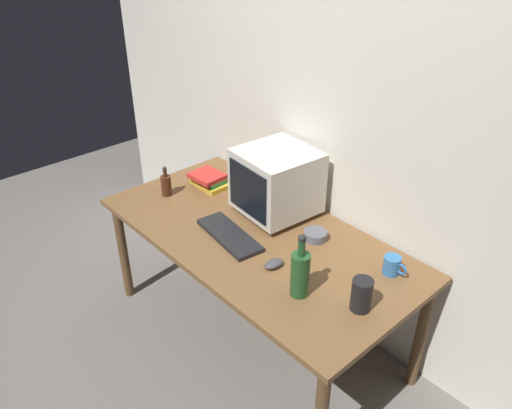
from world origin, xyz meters
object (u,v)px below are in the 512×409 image
at_px(bottle_tall, 300,273).
at_px(book_stack, 209,180).
at_px(cd_spindle, 315,235).
at_px(mug, 392,265).
at_px(bottle_short, 166,184).
at_px(computer_mouse, 274,264).
at_px(crt_monitor, 276,182).
at_px(keyboard, 229,235).
at_px(metal_canister, 362,295).

xyz_separation_m(bottle_tall, book_stack, (-1.05, 0.31, -0.08)).
bearing_deg(cd_spindle, mug, 7.31).
xyz_separation_m(bottle_short, mug, (1.32, 0.36, -0.02)).
relative_size(computer_mouse, bottle_tall, 0.32).
bearing_deg(mug, crt_monitor, -177.99).
bearing_deg(cd_spindle, crt_monitor, 174.96).
xyz_separation_m(keyboard, book_stack, (-0.51, 0.26, 0.03)).
bearing_deg(keyboard, cd_spindle, 53.44).
relative_size(computer_mouse, bottle_short, 0.54).
height_order(computer_mouse, book_stack, book_stack).
relative_size(computer_mouse, metal_canister, 0.67).
distance_m(keyboard, computer_mouse, 0.33).
bearing_deg(metal_canister, bottle_short, -177.28).
bearing_deg(mug, cd_spindle, -172.69).
relative_size(bottle_tall, metal_canister, 2.08).
height_order(computer_mouse, bottle_short, bottle_short).
bearing_deg(book_stack, bottle_tall, -16.33).
bearing_deg(mug, computer_mouse, -136.84).
bearing_deg(metal_canister, bottle_tall, -152.79).
distance_m(keyboard, bottle_tall, 0.56).
xyz_separation_m(keyboard, computer_mouse, (0.33, -0.00, 0.01)).
distance_m(computer_mouse, cd_spindle, 0.32).
bearing_deg(keyboard, book_stack, 160.53).
distance_m(computer_mouse, book_stack, 0.88).
distance_m(bottle_short, mug, 1.37).
bearing_deg(cd_spindle, metal_canister, -27.17).
relative_size(crt_monitor, book_stack, 1.83).
relative_size(crt_monitor, computer_mouse, 4.18).
height_order(mug, cd_spindle, mug).
xyz_separation_m(bottle_tall, metal_canister, (0.24, 0.12, -0.04)).
bearing_deg(mug, keyboard, -153.08).
bearing_deg(book_stack, crt_monitor, 10.06).
distance_m(crt_monitor, computer_mouse, 0.52).
xyz_separation_m(computer_mouse, metal_canister, (0.45, 0.08, 0.06)).
distance_m(crt_monitor, bottle_tall, 0.69).
relative_size(book_stack, mug, 1.90).
relative_size(mug, metal_canister, 0.80).
xyz_separation_m(computer_mouse, cd_spindle, (-0.03, 0.32, 0.00)).
distance_m(crt_monitor, bottle_short, 0.68).
distance_m(keyboard, metal_canister, 0.79).
relative_size(crt_monitor, bottle_short, 2.27).
xyz_separation_m(keyboard, cd_spindle, (0.31, 0.32, 0.01)).
bearing_deg(computer_mouse, book_stack, 168.43).
bearing_deg(crt_monitor, book_stack, -169.94).
relative_size(computer_mouse, cd_spindle, 0.83).
distance_m(crt_monitor, mug, 0.76).
height_order(crt_monitor, cd_spindle, crt_monitor).
xyz_separation_m(book_stack, cd_spindle, (0.82, 0.06, -0.02)).
relative_size(computer_mouse, mug, 0.83).
bearing_deg(mug, metal_canister, -80.35).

